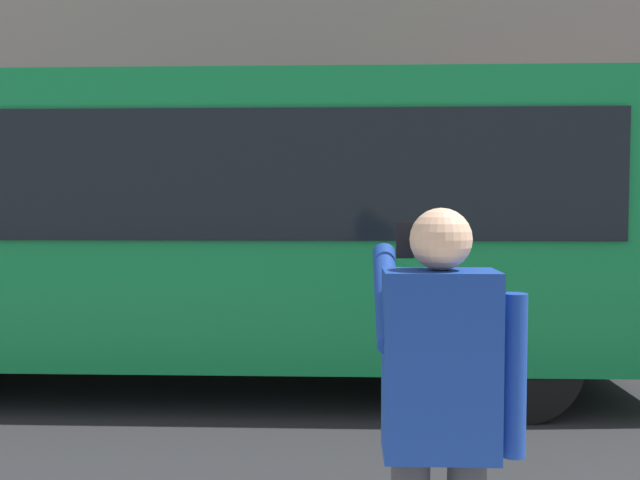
# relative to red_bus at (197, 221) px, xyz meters

# --- Properties ---
(ground_plane) EXTENTS (60.00, 60.00, 0.00)m
(ground_plane) POSITION_rel_red_bus_xyz_m (-1.69, -0.35, -1.68)
(ground_plane) COLOR #232326
(red_bus) EXTENTS (9.05, 2.54, 3.08)m
(red_bus) POSITION_rel_red_bus_xyz_m (0.00, 0.00, 0.00)
(red_bus) COLOR #0F7238
(red_bus) RESTS_ON ground_plane
(pedestrian_photographer) EXTENTS (0.53, 0.52, 1.70)m
(pedestrian_photographer) POSITION_rel_red_bus_xyz_m (-1.86, 4.57, -0.54)
(pedestrian_photographer) COLOR #2D2D33
(pedestrian_photographer) RESTS_ON sidewalk_curb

